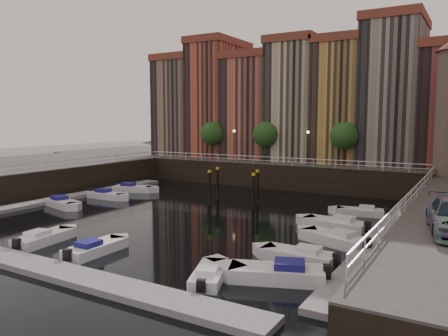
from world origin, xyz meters
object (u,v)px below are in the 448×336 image
Objects in this scene: boat_left_1 at (62,203)px; boat_left_3 at (106,195)px; gangway at (419,193)px; mooring_pilings at (234,188)px.

boat_left_1 is 1.05× the size of boat_left_3.
gangway is 33.58m from boat_left_1.
boat_left_1 is (-13.85, -9.66, -1.28)m from mooring_pilings.
gangway is 31.29m from boat_left_3.
mooring_pilings is (-16.52, -4.56, -0.27)m from gangway.
boat_left_1 reaches higher than boat_left_3.
boat_left_3 is at bearing -162.95° from mooring_pilings.
gangway reaches higher than boat_left_1.
boat_left_3 is at bearing 100.09° from boat_left_1.
boat_left_3 is (0.36, 5.52, -0.01)m from boat_left_1.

